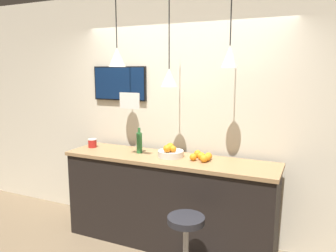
{
  "coord_description": "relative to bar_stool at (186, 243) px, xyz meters",
  "views": [
    {
      "loc": [
        1.45,
        -2.47,
        1.97
      ],
      "look_at": [
        0.0,
        0.71,
        1.37
      ],
      "focal_mm": 35.0,
      "sensor_mm": 36.0,
      "label": 1
    }
  ],
  "objects": [
    {
      "name": "back_wall",
      "position": [
        -0.46,
        1.01,
        1.03
      ],
      "size": [
        8.0,
        0.06,
        2.9
      ],
      "color": "beige",
      "rests_on": "ground_plane"
    },
    {
      "name": "service_counter",
      "position": [
        -0.46,
        0.61,
        0.1
      ],
      "size": [
        2.41,
        0.59,
        1.02
      ],
      "color": "black",
      "rests_on": "ground_plane"
    },
    {
      "name": "bar_stool",
      "position": [
        0.0,
        0.0,
        0.0
      ],
      "size": [
        0.44,
        0.44,
        0.67
      ],
      "color": "#B7B7BC",
      "rests_on": "ground_plane"
    },
    {
      "name": "fruit_bowl",
      "position": [
        -0.44,
        0.64,
        0.66
      ],
      "size": [
        0.29,
        0.29,
        0.15
      ],
      "color": "beige",
      "rests_on": "service_counter"
    },
    {
      "name": "orange_pile",
      "position": [
        -0.08,
        0.65,
        0.65
      ],
      "size": [
        0.22,
        0.24,
        0.08
      ],
      "color": "orange",
      "rests_on": "service_counter"
    },
    {
      "name": "juice_bottle",
      "position": [
        -0.84,
        0.65,
        0.73
      ],
      "size": [
        0.07,
        0.07,
        0.3
      ],
      "color": "#286B33",
      "rests_on": "service_counter"
    },
    {
      "name": "spread_jar",
      "position": [
        -1.51,
        0.65,
        0.66
      ],
      "size": [
        0.11,
        0.11,
        0.11
      ],
      "color": "red",
      "rests_on": "service_counter"
    },
    {
      "name": "pendant_lamp_left",
      "position": [
        -1.11,
        0.64,
        1.7
      ],
      "size": [
        0.2,
        0.2,
        0.79
      ],
      "color": "black"
    },
    {
      "name": "pendant_lamp_middle",
      "position": [
        -0.46,
        0.64,
        1.48
      ],
      "size": [
        0.18,
        0.18,
        1.01
      ],
      "color": "black"
    },
    {
      "name": "pendant_lamp_right",
      "position": [
        0.19,
        0.64,
        1.69
      ],
      "size": [
        0.17,
        0.17,
        0.81
      ],
      "color": "black"
    },
    {
      "name": "mounted_tv",
      "position": [
        -1.29,
        0.96,
        1.39
      ],
      "size": [
        0.75,
        0.04,
        0.43
      ],
      "color": "black"
    },
    {
      "name": "hanging_menu_board",
      "position": [
        -0.81,
        0.4,
        1.23
      ],
      "size": [
        0.24,
        0.01,
        0.17
      ],
      "color": "white"
    }
  ]
}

